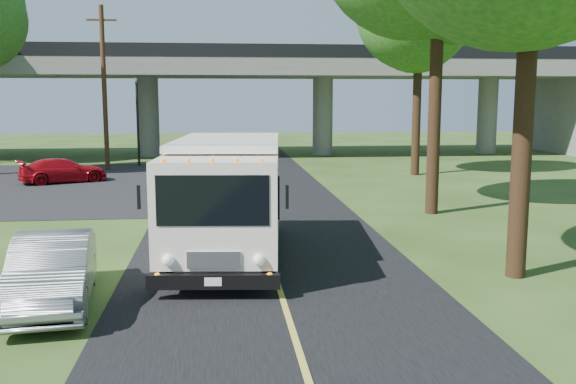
{
  "coord_description": "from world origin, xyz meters",
  "views": [
    {
      "loc": [
        -1.23,
        -12.66,
        4.11
      ],
      "look_at": [
        0.56,
        3.99,
        1.6
      ],
      "focal_mm": 40.0,
      "sensor_mm": 36.0,
      "label": 1
    }
  ],
  "objects": [
    {
      "name": "parking_lot",
      "position": [
        -11.0,
        18.0,
        0.01
      ],
      "size": [
        16.0,
        18.0,
        0.01
      ],
      "primitive_type": "cube",
      "color": "black",
      "rests_on": "ground"
    },
    {
      "name": "lane_line",
      "position": [
        0.0,
        10.0,
        0.03
      ],
      "size": [
        0.12,
        90.0,
        0.01
      ],
      "primitive_type": "cube",
      "color": "gold",
      "rests_on": "road"
    },
    {
      "name": "silver_sedan",
      "position": [
        -4.55,
        0.0,
        0.69
      ],
      "size": [
        2.01,
        4.36,
        1.38
      ],
      "primitive_type": "imported",
      "rotation": [
        0.0,
        0.0,
        0.13
      ],
      "color": "gray",
      "rests_on": "ground"
    },
    {
      "name": "utility_pole",
      "position": [
        -7.5,
        24.0,
        4.59
      ],
      "size": [
        1.6,
        0.26,
        9.0
      ],
      "color": "#472D19",
      "rests_on": "ground"
    },
    {
      "name": "tree_right_far",
      "position": [
        9.21,
        19.84,
        8.3
      ],
      "size": [
        5.77,
        5.67,
        10.99
      ],
      "color": "#382314",
      "rests_on": "ground"
    },
    {
      "name": "overpass",
      "position": [
        0.0,
        32.0,
        4.56
      ],
      "size": [
        54.0,
        10.0,
        7.3
      ],
      "color": "slate",
      "rests_on": "ground"
    },
    {
      "name": "step_van",
      "position": [
        -1.06,
        3.42,
        1.64
      ],
      "size": [
        3.31,
        7.41,
        3.02
      ],
      "rotation": [
        0.0,
        0.0,
        -0.09
      ],
      "color": "silver",
      "rests_on": "ground"
    },
    {
      "name": "pedestrian",
      "position": [
        -3.8,
        16.54,
        0.77
      ],
      "size": [
        0.58,
        0.4,
        1.54
      ],
      "primitive_type": "imported",
      "rotation": [
        0.0,
        0.0,
        3.21
      ],
      "color": "gray",
      "rests_on": "ground"
    },
    {
      "name": "road",
      "position": [
        0.0,
        10.0,
        0.01
      ],
      "size": [
        7.0,
        90.0,
        0.02
      ],
      "primitive_type": "cube",
      "color": "black",
      "rests_on": "ground"
    },
    {
      "name": "red_sedan",
      "position": [
        -8.69,
        18.77,
        0.59
      ],
      "size": [
        4.37,
        3.2,
        1.18
      ],
      "primitive_type": "imported",
      "rotation": [
        0.0,
        0.0,
        2.01
      ],
      "color": "#A40A13",
      "rests_on": "ground"
    },
    {
      "name": "ground",
      "position": [
        0.0,
        0.0,
        0.0
      ],
      "size": [
        120.0,
        120.0,
        0.0
      ],
      "primitive_type": "plane",
      "color": "#293F16",
      "rests_on": "ground"
    },
    {
      "name": "traffic_signal",
      "position": [
        -6.0,
        26.0,
        3.2
      ],
      "size": [
        0.18,
        0.22,
        5.2
      ],
      "color": "black",
      "rests_on": "ground"
    }
  ]
}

